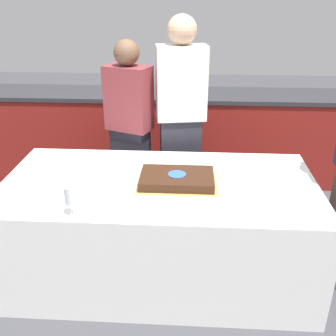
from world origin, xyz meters
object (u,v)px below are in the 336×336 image
plate_stack (57,183)px  cake (177,179)px  person_standing_back (130,132)px  wine_glass (69,197)px  person_cutting_cake (181,122)px

plate_stack → cake: bearing=7.2°
cake → person_standing_back: 0.86m
plate_stack → wine_glass: size_ratio=1.06×
cake → person_cutting_cake: person_cutting_cake is taller
cake → wine_glass: bearing=-143.1°
cake → plate_stack: cake is taller
person_standing_back → person_cutting_cake: bearing=-157.9°
wine_glass → person_standing_back: person_standing_back is taller
person_standing_back → wine_glass: bearing=104.4°
person_cutting_cake → person_standing_back: 0.43m
plate_stack → wine_glass: wine_glass is taller
person_standing_back → cake: bearing=141.2°
cake → plate_stack: bearing=-172.8°
wine_glass → person_standing_back: bearing=82.3°
person_cutting_cake → person_standing_back: size_ratio=1.12×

